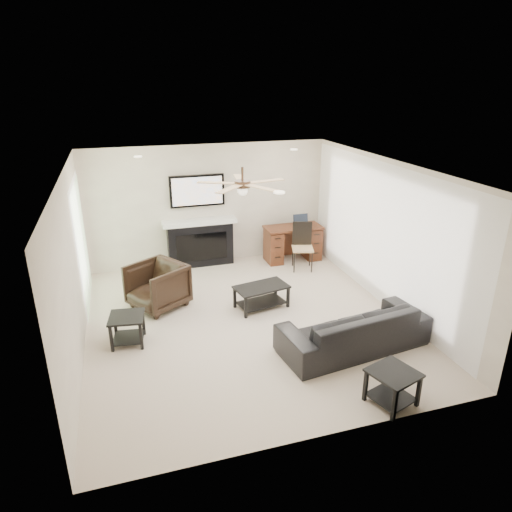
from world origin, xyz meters
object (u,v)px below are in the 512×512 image
(armchair, at_px, (157,286))
(desk, at_px, (293,243))
(coffee_table, at_px, (261,297))
(fireplace_unit, at_px, (200,222))
(sofa, at_px, (354,328))

(armchair, distance_m, desk, 3.32)
(coffee_table, bearing_deg, armchair, 151.04)
(armchair, relative_size, coffee_table, 0.96)
(coffee_table, relative_size, fireplace_unit, 0.47)
(coffee_table, height_order, desk, desk)
(desk, bearing_deg, sofa, -96.88)
(desk, bearing_deg, fireplace_unit, 171.65)
(armchair, height_order, fireplace_unit, fireplace_unit)
(sofa, distance_m, fireplace_unit, 4.16)
(sofa, bearing_deg, desk, -104.33)
(sofa, relative_size, fireplace_unit, 1.15)
(fireplace_unit, bearing_deg, sofa, -68.09)
(coffee_table, distance_m, fireplace_unit, 2.42)
(armchair, xyz_separation_m, fireplace_unit, (1.07, 1.66, 0.56))
(sofa, distance_m, coffee_table, 1.84)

